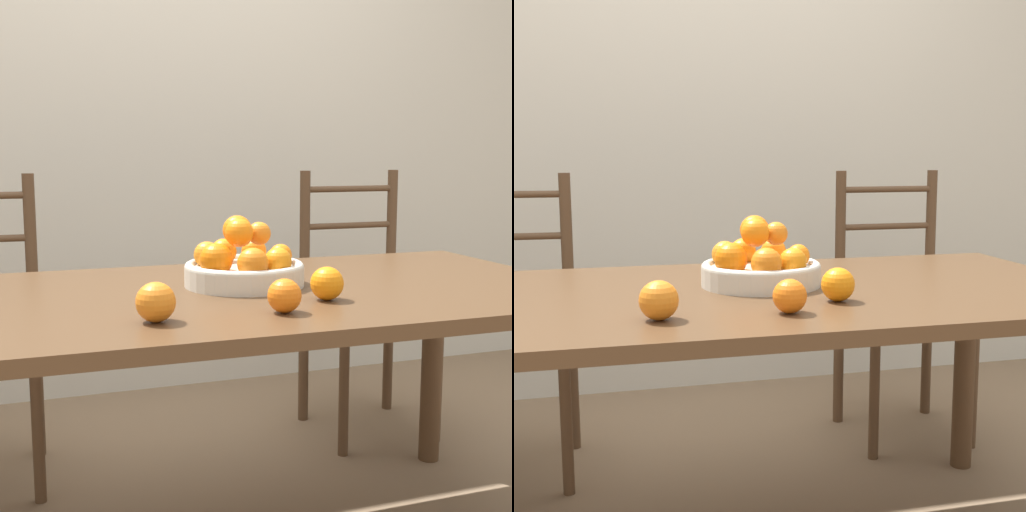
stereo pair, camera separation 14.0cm
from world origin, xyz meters
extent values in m
cube|color=beige|center=(0.00, 1.46, 1.30)|extent=(8.00, 0.06, 2.60)
cube|color=#4C331E|center=(0.00, 0.00, 0.70)|extent=(1.70, 0.90, 0.03)
cylinder|color=#4C331E|center=(0.77, 0.37, 0.34)|extent=(0.07, 0.07, 0.69)
cylinder|color=beige|center=(-0.01, 0.05, 0.75)|extent=(0.31, 0.31, 0.05)
torus|color=beige|center=(-0.01, 0.05, 0.77)|extent=(0.31, 0.31, 0.02)
sphere|color=orange|center=(0.09, 0.06, 0.79)|extent=(0.06, 0.06, 0.06)
sphere|color=orange|center=(0.05, 0.14, 0.80)|extent=(0.07, 0.07, 0.07)
sphere|color=orange|center=(-0.03, 0.15, 0.80)|extent=(0.07, 0.07, 0.07)
sphere|color=orange|center=(-0.09, 0.11, 0.80)|extent=(0.07, 0.07, 0.07)
sphere|color=orange|center=(-0.10, 0.01, 0.80)|extent=(0.08, 0.08, 0.08)
sphere|color=orange|center=(-0.02, -0.05, 0.79)|extent=(0.08, 0.08, 0.08)
sphere|color=orange|center=(0.05, -0.02, 0.79)|extent=(0.07, 0.07, 0.07)
sphere|color=orange|center=(0.03, 0.04, 0.86)|extent=(0.06, 0.06, 0.06)
sphere|color=orange|center=(-0.02, 0.07, 0.86)|extent=(0.08, 0.08, 0.08)
sphere|color=orange|center=(-0.03, 0.03, 0.86)|extent=(0.07, 0.07, 0.07)
sphere|color=orange|center=(0.12, -0.18, 0.76)|extent=(0.08, 0.08, 0.08)
sphere|color=orange|center=(-0.02, -0.27, 0.76)|extent=(0.07, 0.07, 0.07)
sphere|color=orange|center=(-0.30, -0.27, 0.76)|extent=(0.08, 0.08, 0.08)
cylinder|color=#513823|center=(-0.52, 0.49, 0.24)|extent=(0.04, 0.04, 0.48)
cylinder|color=#513823|center=(-0.51, 0.85, 0.50)|extent=(0.04, 0.04, 0.99)
cylinder|color=#513823|center=(0.50, 0.50, 0.24)|extent=(0.04, 0.04, 0.48)
cylinder|color=#513823|center=(0.88, 0.50, 0.24)|extent=(0.04, 0.04, 0.48)
cylinder|color=#513823|center=(0.50, 0.86, 0.50)|extent=(0.04, 0.04, 0.99)
cylinder|color=#513823|center=(0.88, 0.86, 0.50)|extent=(0.04, 0.04, 0.99)
cube|color=#513823|center=(0.69, 0.68, 0.49)|extent=(0.42, 0.40, 0.04)
cylinder|color=#513823|center=(0.69, 0.86, 0.63)|extent=(0.38, 0.03, 0.02)
cylinder|color=#513823|center=(0.69, 0.86, 0.77)|extent=(0.38, 0.03, 0.02)
cylinder|color=#513823|center=(0.69, 0.86, 0.92)|extent=(0.38, 0.03, 0.02)
camera|label=1|loc=(-0.57, -1.66, 1.06)|focal=50.00mm
camera|label=2|loc=(-0.43, -1.70, 1.06)|focal=50.00mm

